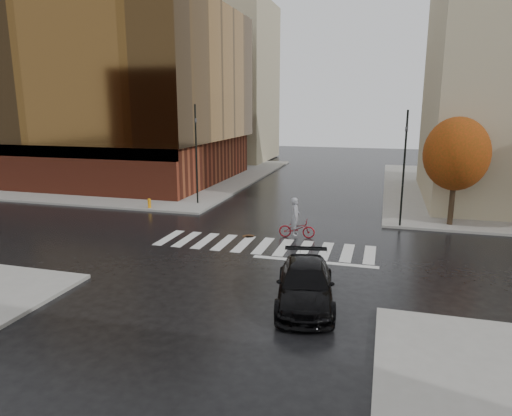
{
  "coord_description": "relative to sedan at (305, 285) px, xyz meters",
  "views": [
    {
      "loc": [
        5.96,
        -21.88,
        7.29
      ],
      "look_at": [
        -0.44,
        0.64,
        2.0
      ],
      "focal_mm": 32.0,
      "sensor_mm": 36.0,
      "label": 1
    }
  ],
  "objects": [
    {
      "name": "traffic_light_nw",
      "position": [
        -10.71,
        15.0,
        3.5
      ],
      "size": [
        0.22,
        0.2,
        7.21
      ],
      "rotation": [
        0.0,
        0.0,
        -1.23
      ],
      "color": "black",
      "rests_on": "sidewalk_nw"
    },
    {
      "name": "cyclist",
      "position": [
        -1.98,
        8.52,
        0.03
      ],
      "size": [
        2.07,
        0.87,
        2.29
      ],
      "rotation": [
        0.0,
        0.0,
        1.65
      ],
      "color": "maroon",
      "rests_on": "ground"
    },
    {
      "name": "tree_ne_a",
      "position": [
        6.63,
        13.42,
        3.71
      ],
      "size": [
        3.8,
        3.8,
        6.5
      ],
      "color": "black",
      "rests_on": "sidewalk_ne"
    },
    {
      "name": "manhole",
      "position": [
        -4.64,
        8.02,
        -0.74
      ],
      "size": [
        0.88,
        0.88,
        0.01
      ],
      "primitive_type": "cylinder",
      "rotation": [
        0.0,
        0.0,
        -0.36
      ],
      "color": "#51331C",
      "rests_on": "ground"
    },
    {
      "name": "traffic_light_ne",
      "position": [
        3.69,
        12.32,
        3.28
      ],
      "size": [
        0.19,
        0.21,
        6.89
      ],
      "rotation": [
        0.0,
        0.0,
        2.77
      ],
      "color": "black",
      "rests_on": "sidewalk_ne"
    },
    {
      "name": "office_glass",
      "position": [
        -25.37,
        24.01,
        7.53
      ],
      "size": [
        27.0,
        19.0,
        16.0
      ],
      "color": "maroon",
      "rests_on": "sidewalk_nw"
    },
    {
      "name": "sedan",
      "position": [
        0.0,
        0.0,
        0.0
      ],
      "size": [
        2.92,
        5.43,
        1.5
      ],
      "primitive_type": "imported",
      "rotation": [
        0.0,
        0.0,
        0.17
      ],
      "color": "black",
      "rests_on": "ground"
    },
    {
      "name": "sidewalk_nw",
      "position": [
        -24.37,
        27.02,
        -0.67
      ],
      "size": [
        30.0,
        30.0,
        0.15
      ],
      "primitive_type": "cube",
      "color": "gray",
      "rests_on": "ground"
    },
    {
      "name": "building_nw_far",
      "position": [
        -19.37,
        43.02,
        9.4
      ],
      "size": [
        14.0,
        12.0,
        20.0
      ],
      "primitive_type": "cube",
      "color": "tan",
      "rests_on": "sidewalk_nw"
    },
    {
      "name": "crosswalk",
      "position": [
        -3.37,
        6.52,
        -0.74
      ],
      "size": [
        12.0,
        3.0,
        0.01
      ],
      "primitive_type": "cube",
      "color": "silver",
      "rests_on": "ground"
    },
    {
      "name": "ground",
      "position": [
        -3.37,
        6.02,
        -0.75
      ],
      "size": [
        120.0,
        120.0,
        0.0
      ],
      "primitive_type": "plane",
      "color": "black",
      "rests_on": "ground"
    },
    {
      "name": "fire_hydrant",
      "position": [
        -13.37,
        12.52,
        -0.22
      ],
      "size": [
        0.24,
        0.24,
        0.68
      ],
      "color": "orange",
      "rests_on": "sidewalk_nw"
    }
  ]
}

